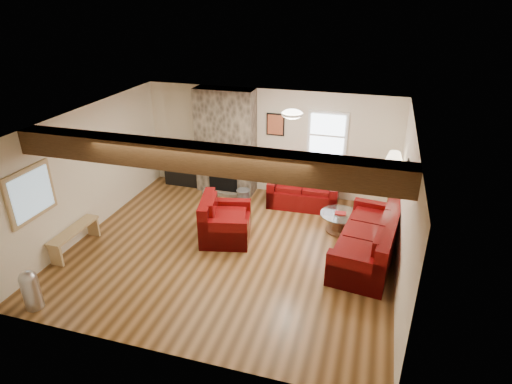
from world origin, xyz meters
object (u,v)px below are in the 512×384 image
at_px(coffee_table, 340,222).
at_px(tv_cabinet, 185,175).
at_px(television, 184,158).
at_px(loveseat, 304,188).
at_px(floor_lamp, 393,163).
at_px(armchair_red, 226,219).
at_px(sofa_three, 368,237).

distance_m(coffee_table, tv_cabinet, 4.25).
distance_m(tv_cabinet, television, 0.47).
height_order(loveseat, floor_lamp, floor_lamp).
bearing_deg(armchair_red, tv_cabinet, 28.05).
height_order(loveseat, armchair_red, armchair_red).
height_order(coffee_table, television, television).
height_order(loveseat, television, television).
bearing_deg(sofa_three, coffee_table, -137.47).
height_order(sofa_three, loveseat, sofa_three).
height_order(sofa_three, floor_lamp, floor_lamp).
distance_m(armchair_red, television, 2.92).
xyz_separation_m(loveseat, floor_lamp, (1.83, -0.43, 0.97)).
height_order(television, floor_lamp, floor_lamp).
bearing_deg(loveseat, floor_lamp, -15.49).
bearing_deg(coffee_table, armchair_red, -157.27).
xyz_separation_m(loveseat, television, (-3.12, 0.30, 0.29)).
relative_size(sofa_three, tv_cabinet, 2.43).
bearing_deg(loveseat, coffee_table, -49.09).
xyz_separation_m(sofa_three, armchair_red, (-2.72, -0.07, -0.01)).
bearing_deg(floor_lamp, coffee_table, -147.95).
bearing_deg(floor_lamp, sofa_three, -102.96).
height_order(tv_cabinet, floor_lamp, floor_lamp).
bearing_deg(sofa_three, loveseat, -132.75).
height_order(armchair_red, tv_cabinet, armchair_red).
height_order(sofa_three, armchair_red, sofa_three).
xyz_separation_m(coffee_table, floor_lamp, (0.90, 0.56, 1.19)).
distance_m(sofa_three, floor_lamp, 1.71).
bearing_deg(coffee_table, sofa_three, -54.90).
xyz_separation_m(loveseat, coffee_table, (0.93, -0.99, -0.22)).
bearing_deg(coffee_table, loveseat, 133.32).
bearing_deg(floor_lamp, television, 171.65).
bearing_deg(armchair_red, television, 28.05).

